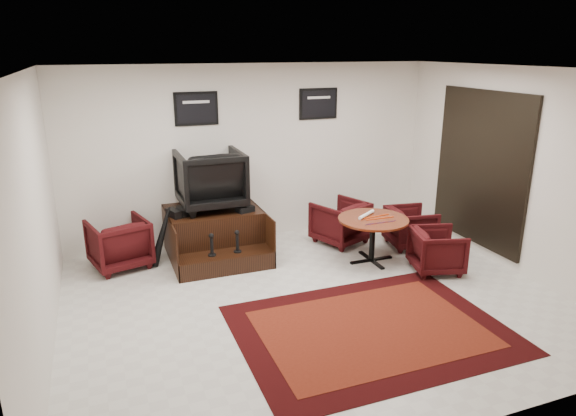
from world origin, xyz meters
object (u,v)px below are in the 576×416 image
object	(u,v)px
table_chair_window	(411,225)
armchair_side	(119,241)
shine_chair	(210,176)
table_chair_back	(340,220)
meeting_table	(373,224)
shine_podium	(215,235)
table_chair_corner	(437,248)

from	to	relation	value
table_chair_window	armchair_side	bearing A→B (deg)	88.03
shine_chair	table_chair_back	xyz separation A→B (m)	(2.01, -0.33, -0.82)
meeting_table	table_chair_back	distance (m)	0.89
meeting_table	shine_chair	bearing A→B (deg)	150.51
shine_podium	table_chair_corner	distance (m)	3.25
armchair_side	meeting_table	world-z (taller)	armchair_side
shine_chair	meeting_table	world-z (taller)	shine_chair
armchair_side	table_chair_back	world-z (taller)	armchair_side
shine_podium	table_chair_window	bearing A→B (deg)	-13.62
meeting_table	table_chair_corner	bearing A→B (deg)	-42.79
table_chair_back	armchair_side	bearing A→B (deg)	-25.86
armchair_side	table_chair_back	bearing A→B (deg)	160.73
shine_chair	armchair_side	world-z (taller)	shine_chair
meeting_table	shine_podium	bearing A→B (deg)	153.56
meeting_table	table_chair_corner	size ratio (longest dim) A/B	1.51
table_chair_corner	table_chair_back	bearing A→B (deg)	42.79
table_chair_back	table_chair_window	xyz separation A→B (m)	(0.97, -0.54, -0.03)
shine_chair	table_chair_corner	bearing A→B (deg)	146.49
shine_chair	armchair_side	xyz separation A→B (m)	(-1.38, -0.09, -0.81)
armchair_side	meeting_table	distance (m)	3.66
shine_chair	armchair_side	bearing A→B (deg)	3.30
shine_podium	meeting_table	distance (m)	2.37
shine_chair	meeting_table	bearing A→B (deg)	150.15
shine_chair	table_chair_back	distance (m)	2.19
shine_podium	shine_chair	xyz separation A→B (m)	(0.00, 0.14, 0.87)
shine_podium	table_chair_corner	xyz separation A→B (m)	(2.78, -1.68, 0.01)
shine_podium	table_chair_window	xyz separation A→B (m)	(2.98, -0.72, 0.02)
shine_chair	table_chair_corner	size ratio (longest dim) A/B	1.44
shine_podium	table_chair_corner	bearing A→B (deg)	-31.03
shine_podium	shine_chair	world-z (taller)	shine_chair
shine_podium	table_chair_back	bearing A→B (deg)	-5.24
meeting_table	table_chair_back	xyz separation A→B (m)	(-0.10, 0.86, -0.20)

